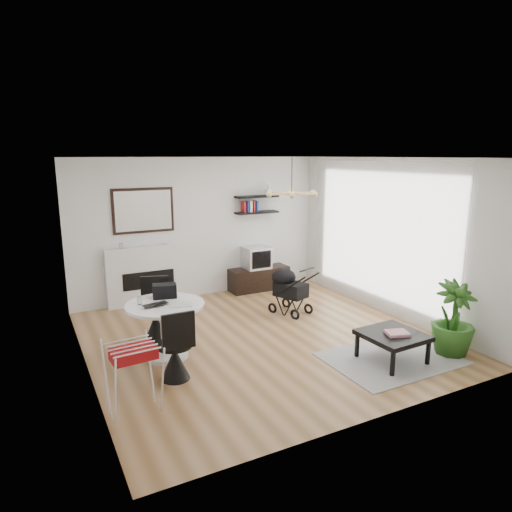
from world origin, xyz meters
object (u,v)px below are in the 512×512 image
tv_console (259,279)px  potted_plant (453,318)px  dining_table (166,322)px  stroller (288,292)px  crt_tv (257,258)px  drying_rack (134,377)px  fireplace (147,268)px  coffee_table (393,336)px

tv_console → potted_plant: potted_plant is taller
dining_table → potted_plant: potted_plant is taller
tv_console → stroller: 1.50m
crt_tv → dining_table: crt_tv is taller
tv_console → drying_rack: 4.84m
stroller → fireplace: bearing=121.1°
fireplace → drying_rack: fireplace is taller
fireplace → crt_tv: size_ratio=4.28×
dining_table → crt_tv: bearing=41.5°
tv_console → potted_plant: size_ratio=1.19×
fireplace → coffee_table: fireplace is taller
crt_tv → dining_table: size_ratio=0.47×
dining_table → drying_rack: bearing=-120.4°
tv_console → coffee_table: 3.81m
fireplace → potted_plant: size_ratio=2.07×
tv_console → dining_table: 3.50m
drying_rack → dining_table: bearing=55.3°
drying_rack → stroller: size_ratio=0.91×
coffee_table → potted_plant: bearing=-12.7°
dining_table → potted_plant: 3.97m
tv_console → coffee_table: (0.03, -3.81, 0.13)m
coffee_table → stroller: bearing=95.4°
coffee_table → potted_plant: 0.94m
drying_rack → stroller: (3.16, 2.01, -0.04)m
dining_table → coffee_table: 3.08m
dining_table → coffee_table: bearing=-29.6°
tv_console → coffee_table: size_ratio=1.57×
fireplace → stroller: size_ratio=2.47×
drying_rack → coffee_table: size_ratio=1.00×
stroller → crt_tv: bearing=64.1°
tv_console → drying_rack: bearing=-133.8°
fireplace → potted_plant: 5.25m
drying_rack → tv_console: bearing=41.9°
fireplace → dining_table: size_ratio=2.03×
drying_rack → crt_tv: bearing=42.3°
fireplace → drying_rack: bearing=-106.5°
tv_console → drying_rack: drying_rack is taller
crt_tv → potted_plant: size_ratio=0.48×
fireplace → tv_console: bearing=-3.8°
coffee_table → drying_rack: bearing=174.7°
fireplace → stroller: (2.08, -1.63, -0.31)m
fireplace → potted_plant: (3.20, -4.16, -0.16)m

